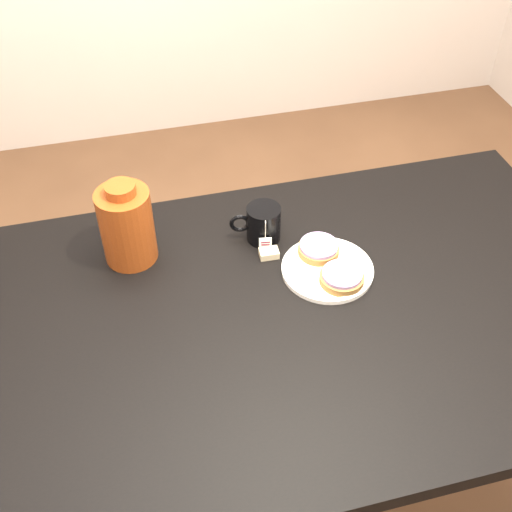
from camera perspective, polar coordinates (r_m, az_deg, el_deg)
name	(u,v)px	position (r m, az deg, el deg)	size (l,w,h in m)	color
ground_plane	(297,475)	(2.03, 3.69, -18.86)	(4.00, 4.00, 0.00)	brown
table	(310,332)	(1.48, 4.84, -6.72)	(1.40, 0.90, 0.75)	black
plate	(327,269)	(1.49, 6.37, -1.13)	(0.21, 0.21, 0.02)	white
bagel_back	(319,249)	(1.51, 5.59, 0.66)	(0.11, 0.11, 0.03)	brown
bagel_front	(342,277)	(1.45, 7.63, -1.88)	(0.14, 0.14, 0.03)	brown
mug	(263,223)	(1.54, 0.60, 2.92)	(0.13, 0.10, 0.09)	black
teabag_pouch	(269,253)	(1.52, 1.16, 0.24)	(0.04, 0.03, 0.02)	#C6B793
bagel_package	(127,225)	(1.49, -11.42, 2.72)	(0.15, 0.15, 0.21)	#5D220C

